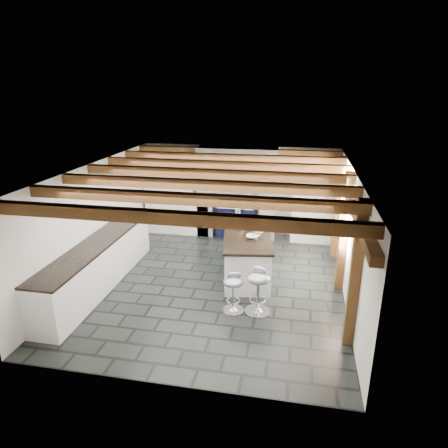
% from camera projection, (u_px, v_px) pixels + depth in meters
% --- Properties ---
extents(ground, '(6.00, 6.00, 0.00)m').
position_uv_depth(ground, '(215.00, 281.00, 8.07)').
color(ground, black).
rests_on(ground, ground).
extents(room_shell, '(6.00, 6.03, 6.00)m').
position_uv_depth(room_shell, '(202.00, 209.00, 9.14)').
color(room_shell, white).
rests_on(room_shell, ground).
extents(range_cooker, '(1.00, 0.63, 0.99)m').
position_uv_depth(range_cooker, '(237.00, 218.00, 10.39)').
color(range_cooker, black).
rests_on(range_cooker, ground).
extents(kitchen_island, '(1.20, 1.92, 1.19)m').
position_uv_depth(kitchen_island, '(247.00, 256.00, 8.13)').
color(kitchen_island, white).
rests_on(kitchen_island, ground).
extents(bar_stool_near, '(0.54, 0.54, 0.84)m').
position_uv_depth(bar_stool_near, '(259.00, 285.00, 6.81)').
color(bar_stool_near, silver).
rests_on(bar_stool_near, ground).
extents(bar_stool_far, '(0.44, 0.44, 0.72)m').
position_uv_depth(bar_stool_far, '(233.00, 288.00, 6.87)').
color(bar_stool_far, silver).
rests_on(bar_stool_far, ground).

